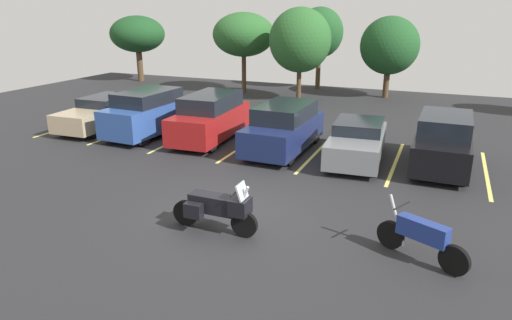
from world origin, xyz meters
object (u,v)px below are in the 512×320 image
Objects in this scene: motorcycle_touring at (217,207)px; car_navy at (284,128)px; car_tan at (103,113)px; car_blue at (148,113)px; motorcycle_second at (421,237)px; car_red at (210,118)px; car_black at (443,142)px; car_grey at (357,142)px.

motorcycle_touring is 7.06m from car_navy.
car_blue is at bearing -5.80° from car_tan.
car_tan reaches higher than motorcycle_second.
car_black is (9.00, -0.07, -0.04)m from car_red.
motorcycle_touring is at bearing -44.94° from car_blue.
motorcycle_second is at bearing -50.20° from car_navy.
car_tan is 1.11× the size of car_black.
car_blue is 0.99× the size of car_grey.
car_grey is at bearing 112.11° from motorcycle_second.
motorcycle_touring is 7.21m from car_grey.
car_black is (5.67, 0.20, 0.01)m from car_navy.
car_navy is 5.67m from car_black.
car_blue is at bearing 135.06° from motorcycle_touring.
car_tan is 5.52m from car_red.
motorcycle_touring is 0.50× the size of car_navy.
car_grey is (6.16, -0.38, -0.25)m from car_red.
motorcycle_touring is 0.52× the size of car_grey.
car_red is at bearing 1.32° from car_tan.
car_black is at bearing 2.04° from car_navy.
car_navy is at bearing 1.17° from car_blue.
car_tan is (-14.28, 6.67, 0.15)m from motorcycle_second.
car_blue reaches higher than car_red.
car_black is (0.24, 6.72, 0.34)m from motorcycle_second.
motorcycle_touring is 8.36m from car_red.
car_black is (14.52, 0.05, 0.20)m from car_tan.
car_tan is at bearing 179.05° from car_navy.
car_grey is at bearing 73.28° from motorcycle_touring.
car_navy is (6.16, 0.13, -0.08)m from car_blue.
car_blue is 0.92× the size of car_red.
motorcycle_second is 15.76m from car_tan.
motorcycle_second is at bearing 6.10° from motorcycle_touring.
car_black is (4.92, 7.22, 0.26)m from motorcycle_touring.
car_grey reaches higher than motorcycle_second.
car_black is (11.82, 0.33, -0.07)m from car_blue.
motorcycle_second is 0.46× the size of car_blue.
car_black reaches higher than car_tan.
motorcycle_touring is at bearing -60.73° from car_red.
car_navy is at bearing -4.69° from car_red.
motorcycle_touring is at bearing -106.72° from car_grey.
car_tan is (-9.60, 7.17, 0.06)m from motorcycle_touring.
motorcycle_second is 0.46× the size of car_grey.
car_red is (-4.09, 7.29, 0.30)m from motorcycle_touring.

